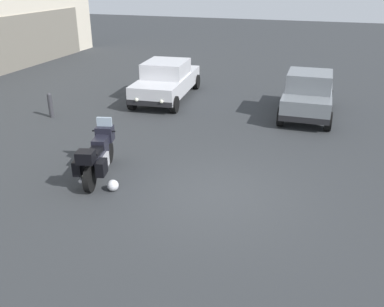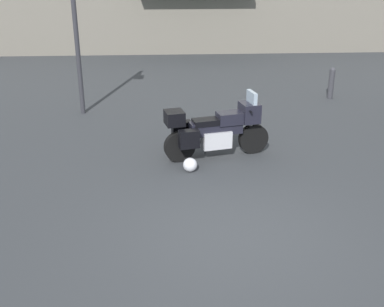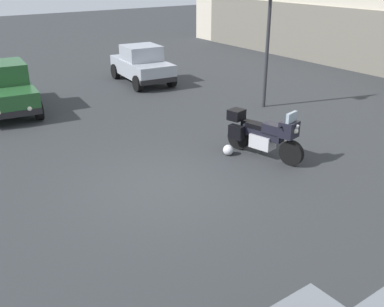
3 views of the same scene
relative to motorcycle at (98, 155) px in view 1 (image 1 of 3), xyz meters
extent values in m
plane|color=#2D3033|center=(0.00, -3.07, -0.62)|extent=(80.00, 80.00, 0.00)
cylinder|color=black|center=(0.83, 0.19, -0.30)|extent=(0.66, 0.28, 0.64)
cylinder|color=black|center=(-0.74, -0.17, -0.30)|extent=(0.66, 0.28, 0.64)
cylinder|color=#B7B7BC|center=(0.81, 0.19, 0.13)|extent=(0.33, 0.14, 0.68)
cube|color=#B7B7BC|center=(0.01, 0.00, -0.20)|extent=(0.67, 0.53, 0.36)
cube|color=black|center=(0.01, 0.00, 0.04)|extent=(1.13, 0.52, 0.28)
cube|color=black|center=(0.30, 0.07, 0.22)|extent=(0.58, 0.45, 0.24)
cube|color=black|center=(-0.19, -0.05, 0.18)|extent=(0.61, 0.42, 0.12)
cube|color=black|center=(0.72, 0.16, 0.30)|extent=(0.45, 0.51, 0.40)
cube|color=#8C9EAD|center=(0.76, 0.17, 0.60)|extent=(0.17, 0.41, 0.28)
sphere|color=#EAEACC|center=(0.89, 0.21, 0.30)|extent=(0.14, 0.14, 0.14)
cylinder|color=black|center=(0.64, 0.15, 0.40)|extent=(0.18, 0.61, 0.04)
cylinder|color=#B7B7BC|center=(-0.62, 0.06, -0.32)|extent=(0.56, 0.21, 0.09)
cube|color=black|center=(-0.69, 0.13, -0.04)|extent=(0.43, 0.29, 0.36)
cube|color=black|center=(-0.56, -0.42, -0.04)|extent=(0.43, 0.29, 0.36)
cube|color=black|center=(-0.84, -0.20, 0.33)|extent=(0.44, 0.47, 0.28)
cylinder|color=black|center=(-0.18, 0.14, -0.47)|extent=(0.05, 0.13, 0.29)
sphere|color=silver|center=(-0.56, -0.68, -0.48)|extent=(0.28, 0.28, 0.28)
cube|color=silver|center=(7.36, 0.98, 0.02)|extent=(4.62, 2.09, 0.64)
cube|color=silver|center=(7.31, 0.98, 0.64)|extent=(2.02, 1.76, 0.60)
cube|color=#8C9EAD|center=(6.41, 0.91, 0.64)|extent=(0.17, 1.50, 0.51)
cube|color=#8C9EAD|center=(8.20, 1.04, 0.64)|extent=(0.17, 1.50, 0.48)
cube|color=black|center=(5.16, 0.81, -0.20)|extent=(0.25, 1.76, 0.20)
cube|color=black|center=(9.55, 1.14, -0.20)|extent=(0.25, 1.76, 0.20)
cylinder|color=black|center=(5.62, 0.01, -0.30)|extent=(0.65, 0.27, 0.64)
cylinder|color=black|center=(5.50, 1.68, -0.30)|extent=(0.65, 0.27, 0.64)
cylinder|color=black|center=(9.21, 0.28, -0.30)|extent=(0.65, 0.27, 0.64)
cylinder|color=black|center=(9.09, 1.95, -0.30)|extent=(0.65, 0.27, 0.64)
sphere|color=silver|center=(5.15, 0.33, -0.08)|extent=(0.14, 0.14, 0.14)
sphere|color=silver|center=(5.08, 1.29, -0.08)|extent=(0.14, 0.14, 0.14)
cube|color=slate|center=(6.86, -4.72, 0.04)|extent=(3.82, 1.68, 0.68)
cube|color=slate|center=(6.71, -4.73, 0.70)|extent=(1.62, 1.53, 0.64)
cube|color=#8C9EAD|center=(7.46, -4.72, 0.70)|extent=(0.08, 1.39, 0.54)
cube|color=#8C9EAD|center=(5.96, -4.73, 0.70)|extent=(0.08, 1.39, 0.51)
cube|color=black|center=(8.71, -4.70, -0.20)|extent=(0.14, 1.64, 0.20)
cube|color=black|center=(5.01, -4.75, -0.20)|extent=(0.14, 1.64, 0.20)
cylinder|color=black|center=(8.30, -3.93, -0.30)|extent=(0.64, 0.23, 0.64)
cylinder|color=black|center=(8.32, -5.49, -0.30)|extent=(0.64, 0.23, 0.64)
cylinder|color=black|center=(5.40, -3.96, -0.30)|extent=(0.64, 0.23, 0.64)
cylinder|color=black|center=(5.42, -5.52, -0.30)|extent=(0.64, 0.23, 0.64)
sphere|color=silver|center=(8.75, -4.25, -0.08)|extent=(0.14, 0.14, 0.14)
sphere|color=silver|center=(8.76, -5.15, -0.08)|extent=(0.14, 0.14, 0.14)
cylinder|color=#333338|center=(3.75, 4.10, -0.21)|extent=(0.16, 0.16, 0.83)
sphere|color=#333338|center=(3.75, 4.10, 0.21)|extent=(0.16, 0.16, 0.16)
camera|label=1|loc=(-8.42, -5.26, 4.26)|focal=38.90mm
camera|label=2|loc=(-1.00, -9.46, 3.49)|focal=46.10mm
camera|label=3|loc=(7.73, -7.69, 4.01)|focal=41.63mm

